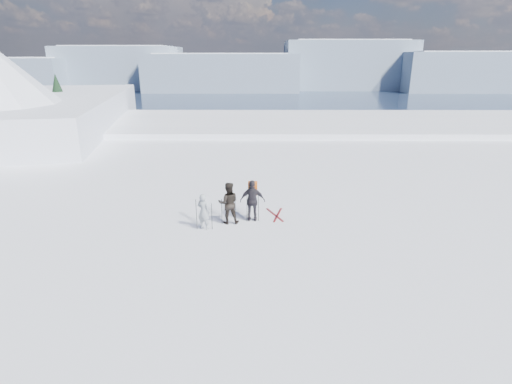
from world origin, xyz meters
TOP-DOWN VIEW (x-y plane):
  - lake_basin at (0.00, 30.00)m, footprint 820.00×820.00m
  - far_mountain_range at (29.60, 454.78)m, footprint 770.00×110.00m
  - near_ridge at (-26.56, 29.34)m, footprint 31.37×35.68m
  - skier_grey at (-3.75, 3.54)m, footprint 0.67×0.59m
  - skier_dark at (-2.77, 4.19)m, footprint 0.95×0.77m
  - skier_pack at (-1.74, 4.44)m, footprint 1.09×0.48m
  - backpack at (-1.73, 4.69)m, footprint 0.40×0.23m
  - ski_poles at (-2.72, 3.99)m, footprint 2.59×0.92m
  - skis_loose at (-0.67, 5.07)m, footprint 0.77×1.67m

SIDE VIEW (x-z plane):
  - far_mountain_range at x=29.60m, z-range -33.69..19.31m
  - lake_basin at x=0.00m, z-range -42.31..29.31m
  - near_ridge at x=-26.56m, z-range -16.29..9.33m
  - skis_loose at x=-0.67m, z-range 0.00..0.03m
  - ski_poles at x=-2.72m, z-range -0.05..1.30m
  - skier_grey at x=-3.75m, z-range 0.00..1.56m
  - skier_dark at x=-2.77m, z-range 0.00..1.83m
  - skier_pack at x=-1.74m, z-range 0.00..1.84m
  - backpack at x=-1.73m, z-range 1.84..2.44m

